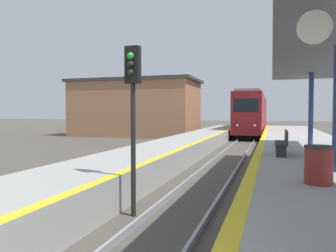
# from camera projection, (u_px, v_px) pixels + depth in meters

# --- Properties ---
(train) EXTENTS (2.65, 23.82, 4.66)m
(train) POSITION_uv_depth(u_px,v_px,m) (253.00, 114.00, 39.46)
(train) COLOR black
(train) RESTS_ON ground
(signal_near) EXTENTS (0.36, 0.31, 4.16)m
(signal_near) POSITION_uv_depth(u_px,v_px,m) (133.00, 97.00, 7.95)
(signal_near) COLOR black
(signal_near) RESTS_ON ground
(trash_bin) EXTENTS (0.63, 0.63, 0.86)m
(trash_bin) POSITION_uv_depth(u_px,v_px,m) (319.00, 165.00, 7.27)
(trash_bin) COLOR maroon
(trash_bin) RESTS_ON platform_right
(bench) EXTENTS (0.44, 1.81, 0.92)m
(bench) POSITION_uv_depth(u_px,v_px,m) (283.00, 142.00, 12.27)
(bench) COLOR #28282D
(bench) RESTS_ON platform_right
(station_building) EXTENTS (13.72, 7.10, 6.08)m
(station_building) POSITION_uv_depth(u_px,v_px,m) (135.00, 108.00, 35.75)
(station_building) COLOR #9E6B4C
(station_building) RESTS_ON ground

